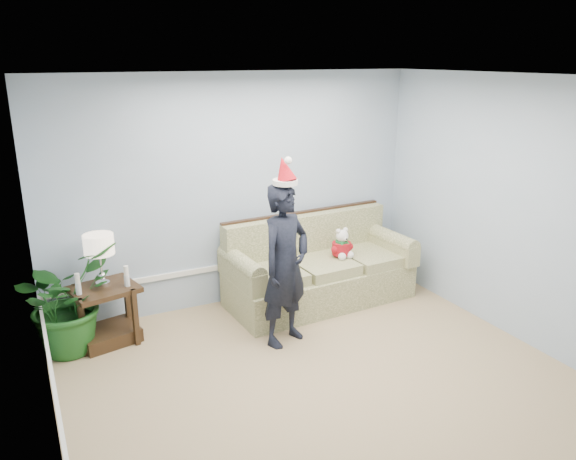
% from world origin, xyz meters
% --- Properties ---
extents(room_shell, '(4.54, 5.04, 2.74)m').
position_xyz_m(room_shell, '(0.00, 0.00, 1.35)').
color(room_shell, tan).
rests_on(room_shell, ground).
extents(wainscot_trim, '(4.49, 4.99, 0.06)m').
position_xyz_m(wainscot_trim, '(-1.18, 1.18, 0.45)').
color(wainscot_trim, white).
rests_on(wainscot_trim, room_shell).
extents(sofa, '(2.25, 1.05, 1.03)m').
position_xyz_m(sofa, '(0.84, 2.04, 0.37)').
color(sofa, '#4B5729').
rests_on(sofa, room_shell).
extents(side_table, '(0.73, 0.65, 0.61)m').
position_xyz_m(side_table, '(-1.63, 2.08, 0.24)').
color(side_table, '#352213').
rests_on(side_table, room_shell).
extents(table_lamp, '(0.30, 0.30, 0.54)m').
position_xyz_m(table_lamp, '(-1.63, 2.15, 1.02)').
color(table_lamp, silver).
rests_on(table_lamp, side_table).
extents(candle_pair, '(0.52, 0.06, 0.22)m').
position_xyz_m(candle_pair, '(-1.64, 2.00, 0.71)').
color(candle_pair, silver).
rests_on(candle_pair, side_table).
extents(houseplant, '(1.29, 1.27, 1.08)m').
position_xyz_m(houseplant, '(-2.00, 2.08, 0.54)').
color(houseplant, '#19511A').
rests_on(houseplant, room_shell).
extents(man, '(0.72, 0.60, 1.68)m').
position_xyz_m(man, '(0.03, 1.28, 0.84)').
color(man, black).
rests_on(man, room_shell).
extents(santa_hat, '(0.32, 0.34, 0.29)m').
position_xyz_m(santa_hat, '(0.03, 1.29, 1.80)').
color(santa_hat, white).
rests_on(santa_hat, man).
extents(teddy_bear, '(0.24, 0.27, 0.37)m').
position_xyz_m(teddy_bear, '(1.11, 1.93, 0.67)').
color(teddy_bear, white).
rests_on(teddy_bear, sofa).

